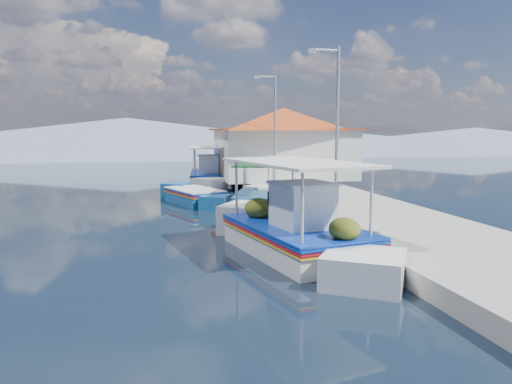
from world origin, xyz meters
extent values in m
plane|color=black|center=(0.00, 0.00, 0.00)|extent=(160.00, 160.00, 0.00)
cube|color=gray|center=(5.90, 6.00, 0.25)|extent=(5.00, 44.00, 0.50)
cylinder|color=#A5A8AD|center=(3.80, -3.00, 0.65)|extent=(0.20, 0.20, 0.30)
cylinder|color=#A5A8AD|center=(3.80, 2.00, 0.65)|extent=(0.20, 0.20, 0.30)
cylinder|color=#A5A8AD|center=(3.80, 8.00, 0.65)|extent=(0.20, 0.20, 0.30)
cylinder|color=#A5A8AD|center=(3.80, 14.00, 0.65)|extent=(0.20, 0.20, 0.30)
cube|color=silver|center=(1.91, -1.81, 0.25)|extent=(3.46, 5.34, 1.08)
cube|color=silver|center=(2.59, 1.39, 0.39)|extent=(2.49, 2.49, 1.19)
cube|color=silver|center=(1.26, -4.91, 0.25)|extent=(2.42, 2.42, 1.02)
cube|color=#0C309D|center=(1.91, -1.81, 0.75)|extent=(3.57, 5.50, 0.07)
cube|color=#B20F1A|center=(1.91, -1.81, 0.66)|extent=(3.57, 5.50, 0.06)
cube|color=gold|center=(1.91, -1.81, 0.58)|extent=(3.57, 5.50, 0.05)
cube|color=#0C309D|center=(1.91, -1.81, 0.83)|extent=(3.58, 5.46, 0.06)
cube|color=brown|center=(1.91, -1.81, 0.80)|extent=(3.25, 5.21, 0.06)
cube|color=silver|center=(1.84, -2.14, 1.42)|extent=(1.65, 1.73, 1.25)
cube|color=silver|center=(1.84, -2.14, 2.07)|extent=(1.80, 1.87, 0.07)
cylinder|color=beige|center=(1.36, 0.42, 1.71)|extent=(0.08, 0.08, 1.82)
cylinder|color=beige|center=(3.32, 0.01, 1.71)|extent=(0.08, 0.08, 1.82)
cylinder|color=beige|center=(0.51, -3.63, 1.71)|extent=(0.08, 0.08, 1.82)
cylinder|color=beige|center=(2.47, -4.04, 1.71)|extent=(0.08, 0.08, 1.82)
cube|color=silver|center=(1.91, -1.81, 2.61)|extent=(3.58, 5.37, 0.08)
ellipsoid|color=#3D4813|center=(1.80, -0.16, 1.12)|extent=(0.86, 0.95, 0.65)
ellipsoid|color=#3D4813|center=(2.69, 0.23, 1.07)|extent=(0.73, 0.80, 0.55)
ellipsoid|color=#3D4813|center=(1.72, -3.86, 1.09)|extent=(0.77, 0.85, 0.58)
sphere|color=#DE5507|center=(3.17, -1.38, 1.65)|extent=(0.45, 0.45, 0.45)
cube|color=silver|center=(2.60, 6.73, 0.19)|extent=(2.61, 3.55, 0.81)
cube|color=silver|center=(1.93, 8.76, 0.29)|extent=(1.65, 1.65, 0.90)
cube|color=silver|center=(3.24, 4.76, 0.19)|extent=(1.61, 1.61, 0.77)
cube|color=#0C309D|center=(2.60, 6.73, 0.56)|extent=(2.69, 3.66, 0.05)
cube|color=#B20F1A|center=(2.60, 6.73, 0.50)|extent=(2.69, 3.66, 0.04)
cube|color=gold|center=(2.60, 6.73, 0.44)|extent=(2.69, 3.66, 0.03)
cube|color=#17548A|center=(2.60, 6.73, 0.62)|extent=(2.70, 3.63, 0.04)
cube|color=brown|center=(2.60, 6.73, 0.60)|extent=(2.46, 3.45, 0.04)
cylinder|color=beige|center=(1.53, 7.78, 1.28)|extent=(0.06, 0.06, 1.37)
cylinder|color=beige|center=(2.83, 8.21, 1.28)|extent=(0.06, 0.06, 1.37)
cylinder|color=beige|center=(2.36, 5.25, 1.28)|extent=(0.06, 0.06, 1.37)
cylinder|color=beige|center=(3.66, 5.67, 1.28)|extent=(0.06, 0.06, 1.37)
cube|color=#0D4517|center=(2.60, 6.73, 1.97)|extent=(2.69, 3.58, 0.06)
cube|color=#17548A|center=(-0.03, 8.52, 0.21)|extent=(2.74, 3.62, 0.90)
cube|color=#17548A|center=(0.73, 10.53, 0.32)|extent=(1.62, 1.62, 0.99)
cube|color=#17548A|center=(-0.77, 6.56, 0.21)|extent=(1.58, 1.58, 0.85)
cube|color=#0C309D|center=(-0.03, 8.52, 0.62)|extent=(2.82, 3.73, 0.06)
cube|color=#B20F1A|center=(-0.03, 8.52, 0.55)|extent=(2.82, 3.73, 0.05)
cube|color=gold|center=(-0.03, 8.52, 0.48)|extent=(2.82, 3.73, 0.04)
cube|color=silver|center=(-0.03, 8.52, 0.69)|extent=(2.82, 3.71, 0.05)
cube|color=brown|center=(-0.03, 8.52, 0.66)|extent=(2.59, 3.51, 0.05)
cube|color=silver|center=(1.62, 16.37, 0.23)|extent=(2.68, 4.48, 1.00)
cube|color=silver|center=(1.31, 19.19, 0.36)|extent=(2.25, 2.25, 1.11)
cube|color=silver|center=(1.93, 13.64, 0.23)|extent=(2.18, 2.18, 0.95)
cube|color=#0C309D|center=(1.62, 16.37, 0.70)|extent=(2.76, 4.61, 0.06)
cube|color=#B20F1A|center=(1.62, 16.37, 0.61)|extent=(2.76, 4.61, 0.05)
cube|color=gold|center=(1.62, 16.37, 0.54)|extent=(2.76, 4.61, 0.04)
cube|color=#0C309D|center=(1.62, 16.37, 0.77)|extent=(2.77, 4.57, 0.05)
cube|color=brown|center=(1.62, 16.37, 0.74)|extent=(2.49, 4.37, 0.05)
cube|color=silver|center=(1.66, 16.06, 1.32)|extent=(1.37, 1.50, 1.16)
cube|color=silver|center=(1.66, 16.06, 1.92)|extent=(1.49, 1.62, 0.06)
cylinder|color=beige|center=(0.54, 18.05, 1.58)|extent=(0.07, 0.07, 1.69)
cylinder|color=beige|center=(2.31, 18.25, 1.58)|extent=(0.07, 0.07, 1.69)
cylinder|color=beige|center=(0.94, 14.50, 1.58)|extent=(0.07, 0.07, 1.69)
cylinder|color=beige|center=(2.70, 14.69, 1.58)|extent=(0.07, 0.07, 1.69)
cube|color=silver|center=(1.62, 16.37, 2.43)|extent=(2.79, 4.49, 0.07)
cube|color=white|center=(6.20, 15.00, 2.00)|extent=(8.00, 6.00, 3.00)
cube|color=#AF3618|center=(6.20, 15.00, 3.55)|extent=(8.64, 6.48, 0.10)
pyramid|color=#AF3618|center=(6.20, 15.00, 4.20)|extent=(10.49, 10.49, 1.40)
cube|color=brown|center=(2.22, 14.00, 1.50)|extent=(0.06, 1.00, 2.00)
cube|color=#0C309D|center=(2.22, 16.50, 2.10)|extent=(0.06, 1.20, 0.90)
cylinder|color=#A5A8AD|center=(4.60, 2.00, 3.50)|extent=(0.12, 0.12, 6.00)
cylinder|color=#A5A8AD|center=(4.10, 2.00, 6.35)|extent=(1.00, 0.08, 0.08)
cube|color=#A5A8AD|center=(3.60, 2.00, 6.30)|extent=(0.30, 0.14, 0.14)
cylinder|color=#A5A8AD|center=(4.60, 11.00, 3.50)|extent=(0.12, 0.12, 6.00)
cylinder|color=#A5A8AD|center=(4.10, 11.00, 6.35)|extent=(1.00, 0.08, 0.08)
cube|color=#A5A8AD|center=(3.60, 11.00, 6.30)|extent=(0.30, 0.14, 0.14)
cone|color=slate|center=(-5.00, 56.00, 2.45)|extent=(96.00, 96.00, 5.50)
cone|color=slate|center=(25.00, 56.00, 1.60)|extent=(76.80, 76.80, 3.80)
cone|color=slate|center=(50.00, 56.00, 1.80)|extent=(89.60, 89.60, 4.20)
camera|label=1|loc=(-2.16, -14.96, 3.53)|focal=34.43mm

